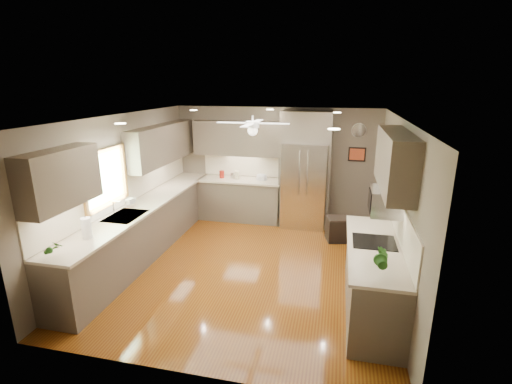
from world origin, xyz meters
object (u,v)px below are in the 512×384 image
at_px(canister_b, 232,176).
at_px(bowl, 261,179).
at_px(potted_plant_right, 381,258).
at_px(microwave, 386,201).
at_px(paper_towel, 87,229).
at_px(soap_bottle, 131,201).
at_px(stool, 337,229).
at_px(canister_c, 237,175).
at_px(refrigerator, 305,172).
at_px(canister_a, 222,174).
at_px(potted_plant_left, 53,248).

distance_m(canister_b, bowl, 0.67).
bearing_deg(canister_b, potted_plant_right, -52.99).
height_order(potted_plant_right, microwave, microwave).
relative_size(potted_plant_right, paper_towel, 1.05).
xyz_separation_m(soap_bottle, paper_towel, (0.13, -1.36, 0.03)).
bearing_deg(bowl, soap_bottle, -129.10).
xyz_separation_m(canister_b, stool, (2.36, -0.75, -0.77)).
height_order(canister_b, paper_towel, paper_towel).
bearing_deg(canister_c, stool, -18.29).
distance_m(canister_c, soap_bottle, 2.59).
bearing_deg(soap_bottle, refrigerator, 38.71).
height_order(potted_plant_right, stool, potted_plant_right).
relative_size(canister_a, potted_plant_right, 0.50).
height_order(microwave, stool, microwave).
bearing_deg(potted_plant_left, soap_bottle, 93.72).
height_order(canister_a, refrigerator, refrigerator).
distance_m(soap_bottle, paper_towel, 1.37).
bearing_deg(bowl, microwave, -50.17).
bearing_deg(bowl, canister_b, 178.15).
bearing_deg(refrigerator, potted_plant_left, -122.15).
bearing_deg(microwave, stool, 106.31).
height_order(canister_b, bowl, canister_b).
xyz_separation_m(potted_plant_left, microwave, (3.97, 1.50, 0.40)).
relative_size(canister_a, canister_b, 1.37).
distance_m(canister_c, refrigerator, 1.52).
xyz_separation_m(canister_b, potted_plant_right, (2.83, -3.75, 0.11)).
xyz_separation_m(microwave, stool, (-0.59, 2.00, -1.24)).
bearing_deg(potted_plant_right, canister_b, 127.01).
bearing_deg(potted_plant_right, stool, 98.88).
distance_m(bowl, stool, 1.98).
bearing_deg(stool, potted_plant_left, -134.02).
height_order(canister_c, potted_plant_left, potted_plant_left).
distance_m(canister_b, canister_c, 0.11).
bearing_deg(stool, paper_towel, -139.55).
height_order(potted_plant_right, paper_towel, potted_plant_right).
xyz_separation_m(canister_b, canister_c, (0.11, -0.00, 0.02)).
bearing_deg(refrigerator, stool, -43.59).
distance_m(canister_c, potted_plant_left, 4.39).
relative_size(bowl, microwave, 0.44).
height_order(soap_bottle, bowl, soap_bottle).
xyz_separation_m(canister_b, bowl, (0.67, -0.02, -0.04)).
bearing_deg(canister_a, stool, -16.17).
distance_m(canister_c, stool, 2.50).
xyz_separation_m(potted_plant_right, microwave, (0.12, 1.00, 0.36)).
height_order(soap_bottle, potted_plant_left, potted_plant_left).
height_order(soap_bottle, microwave, microwave).
bearing_deg(microwave, canister_b, 136.95).
xyz_separation_m(canister_a, canister_b, (0.25, -0.01, -0.01)).
bearing_deg(paper_towel, bowl, 64.90).
height_order(bowl, stool, bowl).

